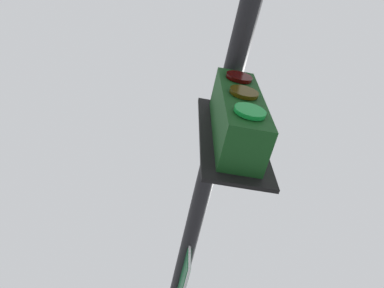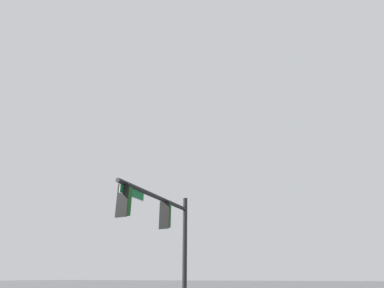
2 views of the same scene
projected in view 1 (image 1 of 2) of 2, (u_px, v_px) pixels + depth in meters
The scene contains 1 object.
signal_pole_near at pixel (238, 161), 2.61m from camera, with size 5.96×0.68×5.74m.
Camera 1 is at (-7.43, -7.74, 1.87)m, focal length 35.00 mm.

